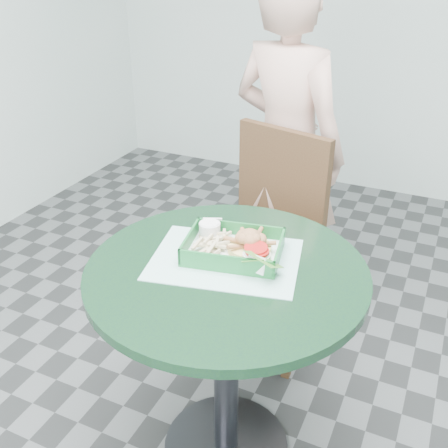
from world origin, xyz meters
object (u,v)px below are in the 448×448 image
at_px(cafe_table, 226,319).
at_px(diner_person, 287,144).
at_px(dining_chair, 272,226).
at_px(sauce_ramekin, 215,231).
at_px(food_basket, 233,256).
at_px(crab_sandwich, 249,249).

bearing_deg(cafe_table, diner_person, 98.63).
xyz_separation_m(dining_chair, sauce_ramekin, (0.01, -0.57, 0.27)).
bearing_deg(sauce_ramekin, dining_chair, 90.91).
bearing_deg(food_basket, dining_chair, 98.88).
height_order(cafe_table, dining_chair, dining_chair).
height_order(diner_person, crab_sandwich, diner_person).
xyz_separation_m(diner_person, crab_sandwich, (0.19, -0.89, -0.01)).
relative_size(diner_person, food_basket, 5.71).
bearing_deg(cafe_table, crab_sandwich, 64.56).
bearing_deg(dining_chair, food_basket, -65.87).
height_order(crab_sandwich, sauce_ramekin, crab_sandwich).
distance_m(dining_chair, food_basket, 0.68).
relative_size(dining_chair, sauce_ramekin, 13.86).
bearing_deg(sauce_ramekin, crab_sandwich, -20.08).
height_order(cafe_table, crab_sandwich, crab_sandwich).
distance_m(dining_chair, crab_sandwich, 0.70).
relative_size(dining_chair, diner_person, 0.58).
bearing_deg(sauce_ramekin, diner_person, 93.32).
bearing_deg(diner_person, dining_chair, 114.90).
bearing_deg(dining_chair, crab_sandwich, -61.58).
distance_m(food_basket, crab_sandwich, 0.06).
xyz_separation_m(dining_chair, food_basket, (0.10, -0.64, 0.23)).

